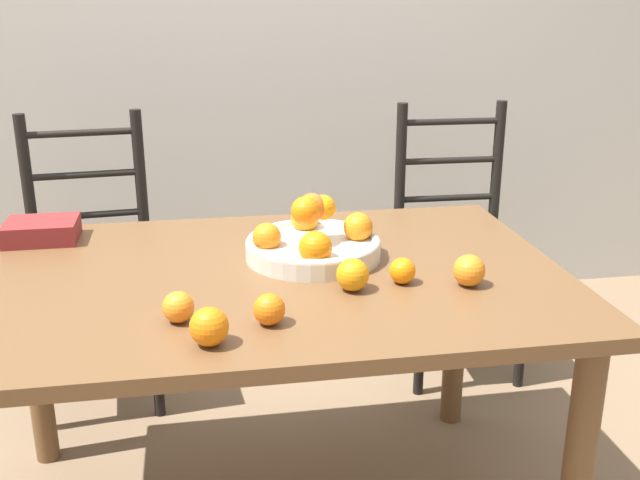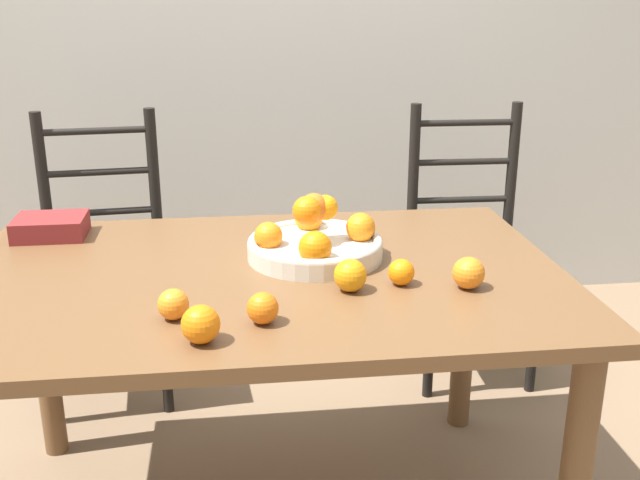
{
  "view_description": "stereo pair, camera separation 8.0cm",
  "coord_description": "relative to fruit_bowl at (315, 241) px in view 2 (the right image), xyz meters",
  "views": [
    {
      "loc": [
        -0.16,
        -1.71,
        1.4
      ],
      "look_at": [
        0.13,
        -0.02,
        0.82
      ],
      "focal_mm": 42.0,
      "sensor_mm": 36.0,
      "label": 1
    },
    {
      "loc": [
        -0.08,
        -1.72,
        1.4
      ],
      "look_at": [
        0.13,
        -0.02,
        0.82
      ],
      "focal_mm": 42.0,
      "sensor_mm": 36.0,
      "label": 2
    }
  ],
  "objects": [
    {
      "name": "chair_right",
      "position": [
        0.66,
        0.72,
        -0.3
      ],
      "size": [
        0.43,
        0.41,
        0.99
      ],
      "rotation": [
        0.0,
        0.0,
        -0.02
      ],
      "color": "black",
      "rests_on": "ground_plane"
    },
    {
      "name": "orange_loose_5",
      "position": [
        -0.34,
        -0.33,
        -0.01
      ],
      "size": [
        0.07,
        0.07,
        0.07
      ],
      "color": "orange",
      "rests_on": "dining_table"
    },
    {
      "name": "book_stack",
      "position": [
        -0.71,
        0.26,
        -0.02
      ],
      "size": [
        0.19,
        0.15,
        0.06
      ],
      "color": "maroon",
      "rests_on": "dining_table"
    },
    {
      "name": "orange_loose_1",
      "position": [
        -0.15,
        -0.38,
        -0.01
      ],
      "size": [
        0.07,
        0.07,
        0.07
      ],
      "color": "orange",
      "rests_on": "dining_table"
    },
    {
      "name": "fruit_bowl",
      "position": [
        0.0,
        0.0,
        0.0
      ],
      "size": [
        0.35,
        0.35,
        0.17
      ],
      "color": "beige",
      "rests_on": "dining_table"
    },
    {
      "name": "dining_table",
      "position": [
        -0.13,
        -0.09,
        -0.14
      ],
      "size": [
        1.47,
        0.97,
        0.73
      ],
      "color": "brown",
      "rests_on": "ground_plane"
    },
    {
      "name": "orange_loose_2",
      "position": [
        0.33,
        -0.25,
        -0.01
      ],
      "size": [
        0.08,
        0.08,
        0.08
      ],
      "color": "orange",
      "rests_on": "dining_table"
    },
    {
      "name": "orange_loose_3",
      "position": [
        0.18,
        -0.21,
        -0.01
      ],
      "size": [
        0.06,
        0.06,
        0.06
      ],
      "color": "orange",
      "rests_on": "dining_table"
    },
    {
      "name": "wall_back",
      "position": [
        -0.13,
        1.46,
        0.52
      ],
      "size": [
        8.0,
        0.06,
        2.6
      ],
      "color": "beige",
      "rests_on": "ground_plane"
    },
    {
      "name": "orange_loose_4",
      "position": [
        -0.28,
        -0.45,
        -0.01
      ],
      "size": [
        0.08,
        0.08,
        0.08
      ],
      "color": "orange",
      "rests_on": "dining_table"
    },
    {
      "name": "chair_left",
      "position": [
        -0.66,
        0.72,
        -0.3
      ],
      "size": [
        0.45,
        0.43,
        0.99
      ],
      "rotation": [
        0.0,
        0.0,
        0.08
      ],
      "color": "black",
      "rests_on": "ground_plane"
    },
    {
      "name": "orange_loose_0",
      "position": [
        0.05,
        -0.23,
        -0.01
      ],
      "size": [
        0.08,
        0.08,
        0.08
      ],
      "color": "orange",
      "rests_on": "dining_table"
    }
  ]
}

